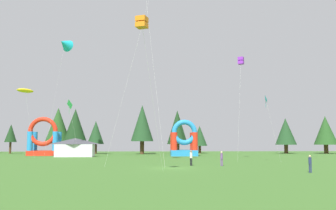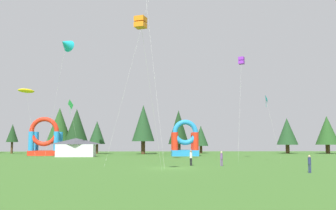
% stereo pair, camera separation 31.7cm
% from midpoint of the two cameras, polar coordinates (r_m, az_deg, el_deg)
% --- Properties ---
extents(ground_plane, '(120.00, 120.00, 0.00)m').
position_cam_midpoint_polar(ground_plane, '(38.91, 0.61, -9.83)').
color(ground_plane, '#3D6B28').
extents(kite_purple_box, '(2.07, 3.63, 15.58)m').
position_cam_midpoint_polar(kite_purple_box, '(57.20, 11.53, 6.79)').
color(kite_purple_box, purple).
rests_on(kite_purple_box, ground_plane).
extents(kite_green_diamond, '(2.20, 1.52, 9.45)m').
position_cam_midpoint_polar(kite_green_diamond, '(63.78, -14.94, -0.07)').
color(kite_green_diamond, green).
rests_on(kite_green_diamond, ground_plane).
extents(kite_orange_box, '(2.52, 5.41, 13.28)m').
position_cam_midpoint_polar(kite_orange_box, '(31.61, -4.01, 12.70)').
color(kite_orange_box, orange).
rests_on(kite_orange_box, ground_plane).
extents(kite_yellow_parafoil, '(3.07, 2.21, 11.64)m').
position_cam_midpoint_polar(kite_yellow_parafoil, '(65.01, -21.12, 2.08)').
color(kite_yellow_parafoil, yellow).
rests_on(kite_yellow_parafoil, ground_plane).
extents(kite_cyan_delta, '(4.98, 3.21, 21.23)m').
position_cam_midpoint_polar(kite_cyan_delta, '(67.96, -15.55, 9.17)').
color(kite_cyan_delta, '#19B7CC').
rests_on(kite_cyan_delta, ground_plane).
extents(kite_teal_diamond, '(2.46, 0.99, 8.83)m').
position_cam_midpoint_polar(kite_teal_diamond, '(51.02, 15.16, 0.76)').
color(kite_teal_diamond, '#0C7F7A').
rests_on(kite_teal_diamond, ground_plane).
extents(person_far_side, '(0.38, 0.38, 1.58)m').
position_cam_midpoint_polar(person_far_side, '(35.83, 21.44, -8.32)').
color(person_far_side, navy).
rests_on(person_far_side, ground_plane).
extents(person_midfield, '(0.43, 0.43, 1.77)m').
position_cam_midpoint_polar(person_midfield, '(42.94, 3.81, -8.02)').
color(person_midfield, black).
rests_on(person_midfield, ground_plane).
extents(person_left_edge, '(0.34, 0.34, 1.65)m').
position_cam_midpoint_polar(person_left_edge, '(42.75, 8.55, -8.07)').
color(person_left_edge, '#724C8C').
rests_on(person_left_edge, ground_plane).
extents(inflatable_yellow_castle, '(4.95, 4.09, 6.78)m').
position_cam_midpoint_polar(inflatable_yellow_castle, '(69.09, 2.78, -5.89)').
color(inflatable_yellow_castle, '#268CD8').
rests_on(inflatable_yellow_castle, ground_plane).
extents(inflatable_red_slide, '(5.84, 3.83, 7.43)m').
position_cam_midpoint_polar(inflatable_red_slide, '(74.90, -18.51, -5.35)').
color(inflatable_red_slide, red).
rests_on(inflatable_red_slide, ground_plane).
extents(festival_tent, '(6.64, 3.01, 3.33)m').
position_cam_midpoint_polar(festival_tent, '(68.00, -14.03, -6.43)').
color(festival_tent, silver).
rests_on(festival_tent, ground_plane).
extents(tree_row_1, '(2.61, 2.61, 6.57)m').
position_cam_midpoint_polar(tree_row_1, '(89.30, -23.00, -4.09)').
color(tree_row_1, '#4C331E').
rests_on(tree_row_1, ground_plane).
extents(tree_row_2, '(5.70, 5.70, 10.17)m').
position_cam_midpoint_polar(tree_row_2, '(84.64, -16.48, -3.13)').
color(tree_row_2, '#4C331E').
rests_on(tree_row_2, ground_plane).
extents(tree_row_3, '(5.09, 5.09, 9.88)m').
position_cam_midpoint_polar(tree_row_3, '(83.06, -13.97, -3.14)').
color(tree_row_3, '#4C331E').
rests_on(tree_row_3, ground_plane).
extents(tree_row_4, '(3.62, 3.62, 7.20)m').
position_cam_midpoint_polar(tree_row_4, '(82.17, -10.91, -4.26)').
color(tree_row_4, '#4C331E').
rests_on(tree_row_4, ground_plane).
extents(tree_row_5, '(4.83, 4.83, 10.57)m').
position_cam_midpoint_polar(tree_row_5, '(78.94, -3.76, -2.86)').
color(tree_row_5, '#4C331E').
rests_on(tree_row_5, ground_plane).
extents(tree_row_6, '(3.42, 3.42, 8.12)m').
position_cam_midpoint_polar(tree_row_6, '(81.02, 1.86, -4.01)').
color(tree_row_6, '#4C331E').
rests_on(tree_row_6, ground_plane).
extents(tree_row_7, '(4.73, 4.73, 9.85)m').
position_cam_midpoint_polar(tree_row_7, '(84.08, 1.76, -3.50)').
color(tree_row_7, '#4C331E').
rests_on(tree_row_7, ground_plane).
extents(tree_row_8, '(3.41, 3.41, 6.28)m').
position_cam_midpoint_polar(tree_row_8, '(84.16, 5.25, -4.82)').
color(tree_row_8, '#4C331E').
rests_on(tree_row_8, ground_plane).
extents(tree_row_9, '(4.70, 4.70, 7.95)m').
position_cam_midpoint_polar(tree_row_9, '(87.09, 18.17, -3.95)').
color(tree_row_9, '#4C331E').
rests_on(tree_row_9, ground_plane).
extents(tree_row_10, '(5.12, 5.12, 8.38)m').
position_cam_midpoint_polar(tree_row_10, '(89.27, 23.65, -3.65)').
color(tree_row_10, '#4C331E').
rests_on(tree_row_10, ground_plane).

